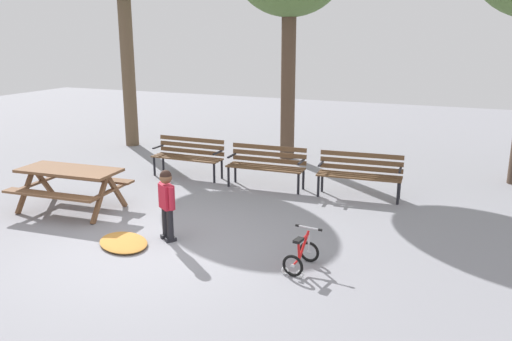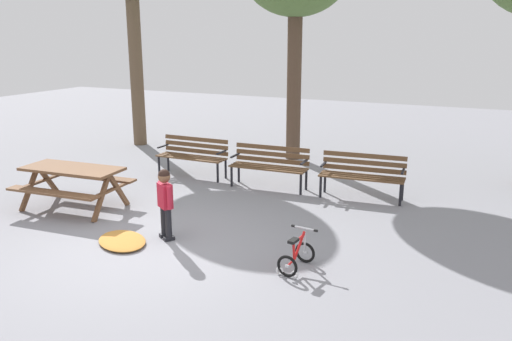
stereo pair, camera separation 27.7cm
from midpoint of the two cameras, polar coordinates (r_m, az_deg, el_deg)
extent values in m
plane|color=gray|center=(7.99, -12.86, -8.41)|extent=(36.00, 36.00, 0.00)
cube|color=brown|center=(9.86, -20.46, 0.01)|extent=(1.85, 0.89, 0.05)
cube|color=brown|center=(9.53, -22.36, -2.47)|extent=(1.81, 0.37, 0.04)
cube|color=brown|center=(10.34, -18.41, -0.81)|extent=(1.81, 0.37, 0.04)
cube|color=brown|center=(10.28, -24.51, -2.02)|extent=(0.10, 0.57, 0.76)
cube|color=brown|center=(10.63, -22.70, -1.31)|extent=(0.10, 0.57, 0.76)
cube|color=brown|center=(10.44, -23.62, -1.33)|extent=(0.16, 1.10, 0.04)
cube|color=brown|center=(9.30, -17.47, -3.04)|extent=(0.10, 0.57, 0.76)
cube|color=brown|center=(9.69, -15.74, -2.20)|extent=(0.10, 0.57, 0.76)
cube|color=brown|center=(9.48, -16.62, -2.25)|extent=(0.16, 1.10, 0.04)
cube|color=brown|center=(11.73, -7.76, 1.57)|extent=(1.60, 0.07, 0.03)
cube|color=brown|center=(11.63, -8.06, 1.44)|extent=(1.60, 0.07, 0.03)
cube|color=brown|center=(11.53, -8.37, 1.31)|extent=(1.60, 0.07, 0.03)
cube|color=brown|center=(11.43, -8.68, 1.18)|extent=(1.60, 0.07, 0.03)
cube|color=brown|center=(11.74, -7.68, 2.08)|extent=(1.60, 0.04, 0.09)
cube|color=brown|center=(11.71, -7.70, 2.72)|extent=(1.60, 0.04, 0.09)
cube|color=brown|center=(11.68, -7.72, 3.36)|extent=(1.60, 0.04, 0.09)
cylinder|color=black|center=(11.13, -5.29, -0.24)|extent=(0.05, 0.05, 0.44)
cylinder|color=black|center=(11.44, -4.44, 0.19)|extent=(0.05, 0.05, 0.44)
cube|color=black|center=(11.19, -4.90, 1.96)|extent=(0.04, 0.40, 0.03)
cylinder|color=black|center=(11.90, -11.67, 0.50)|extent=(0.05, 0.05, 0.44)
cylinder|color=black|center=(12.19, -10.71, 0.88)|extent=(0.05, 0.05, 0.44)
cube|color=black|center=(11.96, -11.28, 2.55)|extent=(0.04, 0.40, 0.03)
cube|color=brown|center=(10.80, 0.61, 0.56)|extent=(1.60, 0.14, 0.03)
cube|color=brown|center=(10.69, 0.39, 0.41)|extent=(1.60, 0.14, 0.03)
cube|color=brown|center=(10.59, 0.16, 0.26)|extent=(1.60, 0.14, 0.03)
cube|color=brown|center=(10.48, -0.07, 0.11)|extent=(1.60, 0.14, 0.03)
cube|color=brown|center=(10.82, 0.68, 1.12)|extent=(1.60, 0.11, 0.09)
cube|color=brown|center=(10.79, 0.68, 1.81)|extent=(1.60, 0.11, 0.09)
cube|color=brown|center=(10.76, 0.69, 2.50)|extent=(1.60, 0.11, 0.09)
cylinder|color=black|center=(10.32, 3.87, -1.42)|extent=(0.05, 0.05, 0.44)
cylinder|color=black|center=(10.65, 4.43, -0.92)|extent=(0.05, 0.05, 0.44)
cube|color=black|center=(10.38, 4.19, 0.96)|extent=(0.06, 0.40, 0.03)
cylinder|color=black|center=(10.83, -3.74, -0.64)|extent=(0.05, 0.05, 0.44)
cylinder|color=black|center=(11.15, -2.98, -0.18)|extent=(0.05, 0.05, 0.44)
cube|color=black|center=(10.89, -3.39, 1.63)|extent=(0.06, 0.40, 0.03)
cube|color=brown|center=(10.34, 10.54, -0.36)|extent=(1.60, 0.19, 0.03)
cube|color=brown|center=(10.22, 10.44, -0.52)|extent=(1.60, 0.19, 0.03)
cube|color=brown|center=(10.11, 10.34, -0.69)|extent=(1.60, 0.19, 0.03)
cube|color=brown|center=(9.99, 10.23, -0.87)|extent=(1.60, 0.19, 0.03)
cube|color=brown|center=(10.35, 10.60, 0.23)|extent=(1.60, 0.17, 0.09)
cube|color=brown|center=(10.32, 10.63, 0.95)|extent=(1.60, 0.17, 0.09)
cube|color=brown|center=(10.29, 10.67, 1.67)|extent=(1.60, 0.17, 0.09)
cylinder|color=black|center=(10.00, 14.44, -2.41)|extent=(0.05, 0.05, 0.44)
cylinder|color=black|center=(10.34, 14.61, -1.85)|extent=(0.05, 0.05, 0.44)
cube|color=black|center=(10.06, 14.67, 0.05)|extent=(0.07, 0.40, 0.03)
cylinder|color=black|center=(10.20, 6.03, -1.67)|extent=(0.05, 0.05, 0.44)
cylinder|color=black|center=(10.54, 6.47, -1.14)|extent=(0.05, 0.05, 0.44)
cube|color=black|center=(10.26, 6.31, 0.74)|extent=(0.07, 0.40, 0.03)
cylinder|color=black|center=(8.12, -10.30, -5.95)|extent=(0.10, 0.10, 0.51)
cube|color=black|center=(8.20, -10.23, -7.42)|extent=(0.16, 0.18, 0.06)
cylinder|color=black|center=(8.27, -10.79, -5.58)|extent=(0.10, 0.10, 0.51)
cube|color=black|center=(8.35, -10.72, -7.02)|extent=(0.16, 0.18, 0.06)
cube|color=#B71E33|center=(8.05, -10.69, -2.81)|extent=(0.31, 0.28, 0.38)
sphere|color=brown|center=(7.97, -10.80, -0.77)|extent=(0.19, 0.19, 0.19)
sphere|color=black|center=(7.96, -10.81, -0.58)|extent=(0.18, 0.18, 0.18)
cylinder|color=#B71E33|center=(7.89, -10.20, -3.05)|extent=(0.08, 0.08, 0.35)
cylinder|color=#B71E33|center=(8.20, -11.18, -2.42)|extent=(0.08, 0.08, 0.35)
torus|color=black|center=(7.37, 4.72, -8.81)|extent=(0.30, 0.07, 0.30)
cylinder|color=silver|center=(7.37, 4.72, -8.81)|extent=(0.05, 0.05, 0.04)
torus|color=black|center=(6.95, 2.87, -10.33)|extent=(0.30, 0.07, 0.30)
cylinder|color=silver|center=(6.95, 2.87, -10.33)|extent=(0.05, 0.05, 0.04)
torus|color=white|center=(7.03, 2.04, -10.84)|extent=(0.11, 0.04, 0.11)
torus|color=white|center=(6.94, 3.68, -11.22)|extent=(0.11, 0.04, 0.11)
cylinder|color=red|center=(7.16, 4.13, -8.08)|extent=(0.07, 0.31, 0.32)
cylinder|color=red|center=(7.03, 3.55, -8.67)|extent=(0.04, 0.08, 0.27)
cylinder|color=red|center=(7.02, 3.24, -9.95)|extent=(0.05, 0.20, 0.05)
cylinder|color=silver|center=(7.29, 4.68, -7.72)|extent=(0.04, 0.07, 0.32)
cylinder|color=red|center=(7.10, 4.08, -7.39)|extent=(0.07, 0.32, 0.05)
cube|color=black|center=(6.96, 3.50, -7.60)|extent=(0.11, 0.18, 0.04)
cylinder|color=silver|center=(7.20, 4.65, -6.23)|extent=(0.34, 0.06, 0.02)
cylinder|color=black|center=(7.27, 3.43, -6.00)|extent=(0.05, 0.04, 0.04)
cylinder|color=black|center=(7.13, 5.89, -6.46)|extent=(0.05, 0.04, 0.04)
ellipsoid|color=#C68438|center=(8.24, -15.18, -7.56)|extent=(1.16, 1.07, 0.07)
cylinder|color=brown|center=(15.06, -14.28, 10.57)|extent=(0.36, 0.36, 4.21)
cylinder|color=brown|center=(13.04, 2.89, 9.17)|extent=(0.35, 0.35, 3.64)
camera|label=1|loc=(0.14, -90.90, -0.24)|focal=36.73mm
camera|label=2|loc=(0.14, 89.10, 0.24)|focal=36.73mm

